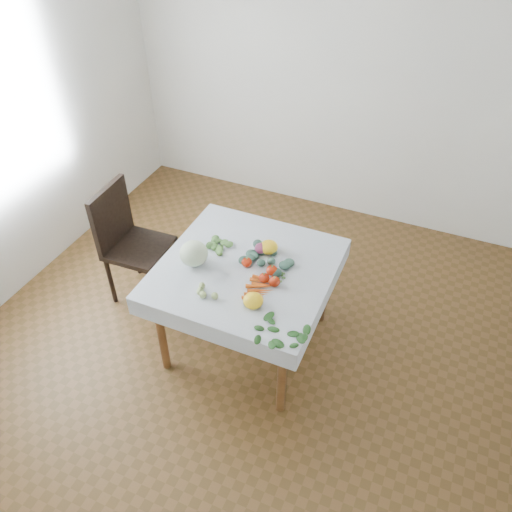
{
  "coord_description": "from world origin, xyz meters",
  "views": [
    {
      "loc": [
        1.05,
        -2.24,
        2.95
      ],
      "look_at": [
        0.05,
        0.06,
        0.82
      ],
      "focal_mm": 35.0,
      "sensor_mm": 36.0,
      "label": 1
    }
  ],
  "objects": [
    {
      "name": "kale_bunch",
      "position": [
        0.11,
        0.12,
        0.78
      ],
      "size": [
        0.3,
        0.27,
        0.04
      ],
      "color": "#375A4B",
      "rests_on": "tablecloth"
    },
    {
      "name": "back_wall",
      "position": [
        0.0,
        2.0,
        1.35
      ],
      "size": [
        4.0,
        0.04,
        2.7
      ],
      "primitive_type": "cube",
      "color": "silver",
      "rests_on": "ground"
    },
    {
      "name": "ground",
      "position": [
        0.0,
        0.0,
        0.0
      ],
      "size": [
        4.0,
        4.0,
        0.0
      ],
      "primitive_type": "plane",
      "color": "brown"
    },
    {
      "name": "basil_bunch",
      "position": [
        0.43,
        -0.46,
        0.76
      ],
      "size": [
        0.31,
        0.22,
        0.01
      ],
      "color": "#204C18",
      "rests_on": "tablecloth"
    },
    {
      "name": "carrot_bunch",
      "position": [
        0.17,
        -0.15,
        0.77
      ],
      "size": [
        0.17,
        0.25,
        0.03
      ],
      "color": "orange",
      "rests_on": "tablecloth"
    },
    {
      "name": "tomato_c",
      "position": [
        0.16,
        -0.08,
        0.79
      ],
      "size": [
        0.09,
        0.09,
        0.06
      ],
      "primitive_type": "ellipsoid",
      "rotation": [
        0.0,
        0.0,
        0.44
      ],
      "color": "red",
      "rests_on": "tablecloth"
    },
    {
      "name": "chair",
      "position": [
        -1.08,
        0.15,
        0.56
      ],
      "size": [
        0.46,
        0.46,
        0.98
      ],
      "color": "black",
      "rests_on": "ground"
    },
    {
      "name": "heirloom_back",
      "position": [
        0.08,
        0.2,
        0.8
      ],
      "size": [
        0.16,
        0.16,
        0.09
      ],
      "primitive_type": "ellipsoid",
      "rotation": [
        0.0,
        0.0,
        0.36
      ],
      "color": "yellow",
      "rests_on": "tablecloth"
    },
    {
      "name": "tomatillo_cluster",
      "position": [
        -0.12,
        -0.34,
        0.78
      ],
      "size": [
        0.13,
        0.1,
        0.04
      ],
      "color": "#9EB86A",
      "rests_on": "tablecloth"
    },
    {
      "name": "tomato_b",
      "position": [
        0.18,
        -0.0,
        0.79
      ],
      "size": [
        0.08,
        0.08,
        0.07
      ],
      "primitive_type": "ellipsoid",
      "rotation": [
        0.0,
        0.0,
        -0.05
      ],
      "color": "red",
      "rests_on": "tablecloth"
    },
    {
      "name": "tablecloth",
      "position": [
        0.0,
        0.0,
        0.75
      ],
      "size": [
        1.12,
        1.12,
        0.01
      ],
      "primitive_type": "cube",
      "color": "white",
      "rests_on": "table"
    },
    {
      "name": "heirloom_front",
      "position": [
        0.19,
        -0.31,
        0.8
      ],
      "size": [
        0.16,
        0.16,
        0.09
      ],
      "primitive_type": "ellipsoid",
      "rotation": [
        0.0,
        0.0,
        -0.31
      ],
      "color": "yellow",
      "rests_on": "tablecloth"
    },
    {
      "name": "tomato_d",
      "position": [
        0.24,
        -0.09,
        0.79
      ],
      "size": [
        0.09,
        0.09,
        0.06
      ],
      "primitive_type": "ellipsoid",
      "rotation": [
        0.0,
        0.0,
        -0.21
      ],
      "color": "red",
      "rests_on": "tablecloth"
    },
    {
      "name": "dill_bunch",
      "position": [
        -0.28,
        0.11,
        0.77
      ],
      "size": [
        0.22,
        0.21,
        0.02
      ],
      "color": "#507536",
      "rests_on": "tablecloth"
    },
    {
      "name": "onion_a",
      "position": [
        0.03,
        0.17,
        0.79
      ],
      "size": [
        0.11,
        0.11,
        0.07
      ],
      "primitive_type": "ellipsoid",
      "rotation": [
        0.0,
        0.0,
        -0.33
      ],
      "color": "#591932",
      "rests_on": "tablecloth"
    },
    {
      "name": "onion_b",
      "position": [
        0.2,
        -0.28,
        0.79
      ],
      "size": [
        0.09,
        0.09,
        0.07
      ],
      "primitive_type": "ellipsoid",
      "rotation": [
        0.0,
        0.0,
        0.1
      ],
      "color": "#591932",
      "rests_on": "tablecloth"
    },
    {
      "name": "tomato_a",
      "position": [
        -0.0,
        0.01,
        0.79
      ],
      "size": [
        0.09,
        0.09,
        0.06
      ],
      "primitive_type": "ellipsoid",
      "rotation": [
        0.0,
        0.0,
        0.28
      ],
      "color": "red",
      "rests_on": "tablecloth"
    },
    {
      "name": "table",
      "position": [
        0.0,
        0.0,
        0.65
      ],
      "size": [
        1.0,
        1.0,
        0.75
      ],
      "color": "brown",
      "rests_on": "ground"
    },
    {
      "name": "cabbage",
      "position": [
        -0.33,
        -0.1,
        0.84
      ],
      "size": [
        0.24,
        0.24,
        0.17
      ],
      "primitive_type": "ellipsoid",
      "rotation": [
        0.0,
        0.0,
        -0.39
      ],
      "color": "silver",
      "rests_on": "tablecloth"
    }
  ]
}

